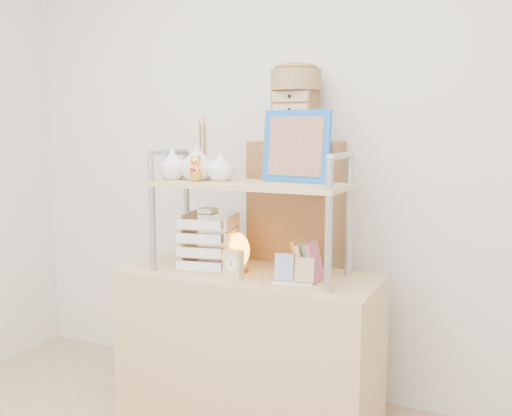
{
  "coord_description": "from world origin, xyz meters",
  "views": [
    {
      "loc": [
        1.13,
        -1.12,
        1.41
      ],
      "look_at": [
        0.04,
        1.2,
        1.06
      ],
      "focal_mm": 40.0,
      "sensor_mm": 36.0,
      "label": 1
    }
  ],
  "objects_px": {
    "desk": "(249,350)",
    "letter_tray": "(209,244)",
    "salt_lamp": "(238,252)",
    "cabinet": "(295,272)"
  },
  "relations": [
    {
      "from": "letter_tray",
      "to": "salt_lamp",
      "type": "distance_m",
      "value": 0.16
    },
    {
      "from": "desk",
      "to": "letter_tray",
      "type": "bearing_deg",
      "value": 179.29
    },
    {
      "from": "salt_lamp",
      "to": "letter_tray",
      "type": "bearing_deg",
      "value": -178.73
    },
    {
      "from": "cabinet",
      "to": "salt_lamp",
      "type": "bearing_deg",
      "value": -113.26
    },
    {
      "from": "letter_tray",
      "to": "cabinet",
      "type": "bearing_deg",
      "value": 50.35
    },
    {
      "from": "cabinet",
      "to": "letter_tray",
      "type": "bearing_deg",
      "value": -130.53
    },
    {
      "from": "desk",
      "to": "cabinet",
      "type": "height_order",
      "value": "cabinet"
    },
    {
      "from": "cabinet",
      "to": "letter_tray",
      "type": "height_order",
      "value": "cabinet"
    },
    {
      "from": "desk",
      "to": "cabinet",
      "type": "distance_m",
      "value": 0.48
    },
    {
      "from": "desk",
      "to": "salt_lamp",
      "type": "relative_size",
      "value": 6.56
    }
  ]
}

